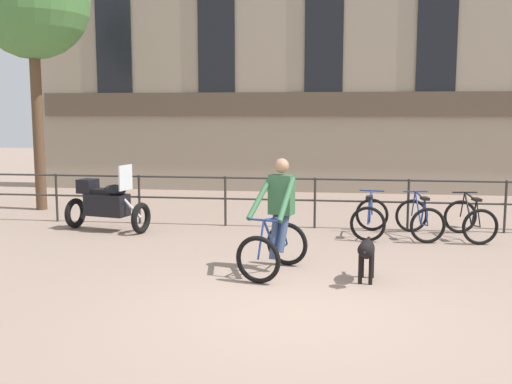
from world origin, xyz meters
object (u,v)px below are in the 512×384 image
(parked_motorcycle, at_px, (106,203))
(parked_bicycle_mid_left, at_px, (419,219))
(cyclist_with_bike, at_px, (277,222))
(parked_bicycle_mid_right, at_px, (470,220))
(dog, at_px, (366,251))
(parked_bicycle_near_lamp, at_px, (370,218))

(parked_motorcycle, relative_size, parked_bicycle_mid_left, 1.49)
(parked_motorcycle, bearing_deg, cyclist_with_bike, -111.74)
(parked_motorcycle, xyz_separation_m, parked_bicycle_mid_right, (7.10, 0.18, -0.20))
(dog, distance_m, parked_bicycle_mid_right, 3.84)
(cyclist_with_bike, relative_size, parked_bicycle_mid_right, 1.43)
(cyclist_with_bike, height_order, dog, cyclist_with_bike)
(dog, height_order, parked_bicycle_near_lamp, parked_bicycle_near_lamp)
(parked_bicycle_mid_left, bearing_deg, parked_motorcycle, -7.41)
(parked_bicycle_near_lamp, xyz_separation_m, parked_bicycle_mid_left, (0.93, 0.00, 0.00))
(dog, bearing_deg, parked_motorcycle, 155.37)
(dog, relative_size, parked_bicycle_mid_left, 0.79)
(parked_bicycle_mid_left, xyz_separation_m, parked_bicycle_mid_right, (0.93, -0.00, -0.00))
(parked_bicycle_mid_right, bearing_deg, cyclist_with_bike, 31.81)
(parked_motorcycle, height_order, parked_bicycle_near_lamp, parked_motorcycle)
(parked_motorcycle, bearing_deg, dog, -107.65)
(parked_bicycle_near_lamp, xyz_separation_m, parked_bicycle_mid_right, (1.86, 0.00, 0.00))
(cyclist_with_bike, height_order, parked_bicycle_mid_left, cyclist_with_bike)
(dog, bearing_deg, cyclist_with_bike, 169.13)
(parked_motorcycle, bearing_deg, parked_bicycle_mid_right, -74.95)
(cyclist_with_bike, bearing_deg, parked_bicycle_mid_left, 65.78)
(cyclist_with_bike, relative_size, parked_bicycle_mid_left, 1.42)
(parked_motorcycle, distance_m, parked_bicycle_mid_right, 7.11)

